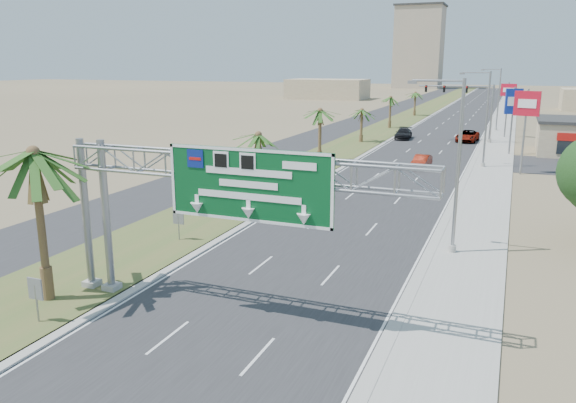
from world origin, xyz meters
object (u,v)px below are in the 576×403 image
(palm_near, at_px, (33,154))
(pole_sign_blue, at_px, (513,104))
(sign_gantry, at_px, (219,179))
(car_mid_lane, at_px, (422,162))
(signal_mast, at_px, (477,108))
(car_left_lane, at_px, (309,193))
(pole_sign_red_far, at_px, (508,94))
(pole_sign_red_near, at_px, (527,108))
(car_right_lane, at_px, (468,136))
(car_far, at_px, (403,134))

(palm_near, bearing_deg, pole_sign_blue, 70.61)
(sign_gantry, bearing_deg, car_mid_lane, 86.25)
(signal_mast, bearing_deg, car_left_lane, -103.10)
(car_mid_lane, bearing_deg, pole_sign_red_far, 79.71)
(car_mid_lane, bearing_deg, pole_sign_red_near, 6.17)
(signal_mast, height_order, pole_sign_red_far, pole_sign_red_far)
(sign_gantry, relative_size, signal_mast, 1.63)
(car_mid_lane, xyz_separation_m, car_right_lane, (2.75, 23.34, 0.10))
(car_right_lane, height_order, pole_sign_blue, pole_sign_blue)
(car_left_lane, relative_size, pole_sign_blue, 0.58)
(sign_gantry, distance_m, pole_sign_blue, 53.52)
(palm_near, height_order, signal_mast, palm_near)
(palm_near, height_order, car_left_lane, palm_near)
(car_right_lane, xyz_separation_m, car_far, (-8.97, -0.29, -0.03))
(sign_gantry, height_order, signal_mast, signal_mast)
(pole_sign_blue, distance_m, pole_sign_red_far, 17.12)
(palm_near, height_order, pole_sign_red_far, palm_near)
(car_mid_lane, bearing_deg, car_far, 108.69)
(palm_near, height_order, pole_sign_blue, palm_near)
(car_mid_lane, distance_m, car_right_lane, 23.50)
(signal_mast, relative_size, car_far, 1.94)
(pole_sign_red_near, relative_size, pole_sign_blue, 1.04)
(pole_sign_blue, bearing_deg, car_right_lane, 119.42)
(sign_gantry, bearing_deg, car_left_lane, 99.38)
(palm_near, bearing_deg, pole_sign_red_far, 75.70)
(pole_sign_red_far, bearing_deg, sign_gantry, -98.24)
(pole_sign_red_far, bearing_deg, palm_near, -104.30)
(palm_near, xyz_separation_m, car_right_lane, (13.45, 64.36, -6.13))
(car_mid_lane, relative_size, car_far, 0.80)
(sign_gantry, xyz_separation_m, pole_sign_red_near, (12.26, 39.53, 0.48))
(palm_near, xyz_separation_m, car_mid_lane, (10.70, 41.02, -6.24))
(car_far, relative_size, pole_sign_blue, 0.65)
(sign_gantry, height_order, car_right_lane, sign_gantry)
(sign_gantry, distance_m, signal_mast, 62.37)
(car_left_lane, relative_size, pole_sign_red_near, 0.56)
(car_left_lane, distance_m, car_right_lane, 42.71)
(pole_sign_red_near, bearing_deg, car_right_lane, 106.88)
(pole_sign_red_near, distance_m, pole_sign_blue, 12.92)
(car_far, bearing_deg, pole_sign_red_far, 24.32)
(car_far, xyz_separation_m, pole_sign_red_far, (13.73, 7.33, 5.61))
(signal_mast, distance_m, car_far, 10.71)
(sign_gantry, height_order, palm_near, palm_near)
(car_right_lane, distance_m, pole_sign_blue, 12.68)
(sign_gantry, bearing_deg, pole_sign_red_near, 72.77)
(car_far, bearing_deg, palm_near, -97.78)
(sign_gantry, bearing_deg, pole_sign_red_far, 81.76)
(car_left_lane, height_order, car_mid_lane, car_left_lane)
(signal_mast, distance_m, pole_sign_blue, 10.83)
(sign_gantry, bearing_deg, car_far, 93.37)
(car_far, distance_m, pole_sign_red_near, 28.25)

